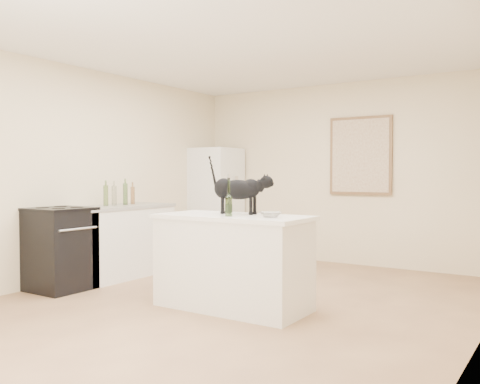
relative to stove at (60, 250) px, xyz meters
name	(u,v)px	position (x,y,z in m)	size (l,w,h in m)	color
floor	(236,302)	(1.95, 0.60, -0.45)	(5.50, 5.50, 0.00)	tan
ceiling	(236,42)	(1.95, 0.60, 2.15)	(5.50, 5.50, 0.00)	white
wall_back	(341,174)	(1.95, 3.35, 0.85)	(4.50, 4.50, 0.00)	beige
wall_left	(84,173)	(-0.30, 0.60, 0.85)	(5.50, 5.50, 0.00)	beige
island_base	(233,264)	(2.05, 0.40, -0.02)	(1.44, 0.67, 0.86)	white
island_top	(233,217)	(2.05, 0.40, 0.43)	(1.50, 0.70, 0.04)	white
left_cabinets	(120,242)	(0.00, 0.90, -0.02)	(0.60, 1.40, 0.86)	white
left_countertop	(120,207)	(0.00, 0.90, 0.43)	(0.62, 1.44, 0.04)	gray
stove	(60,250)	(0.00, 0.00, 0.00)	(0.60, 0.60, 0.90)	black
fridge	(215,202)	(0.00, 2.95, 0.40)	(0.68, 0.68, 1.70)	white
artwork_frame	(360,156)	(2.25, 3.32, 1.10)	(0.90, 0.03, 1.10)	brown
artwork_canvas	(360,156)	(2.25, 3.30, 1.10)	(0.82, 0.00, 1.02)	beige
black_cat	(238,192)	(2.02, 0.53, 0.66)	(0.61, 0.18, 0.43)	black
wine_bottle	(229,200)	(2.10, 0.26, 0.61)	(0.07, 0.07, 0.31)	#3A6227
glass_bowl	(271,215)	(2.49, 0.35, 0.47)	(0.20, 0.20, 0.05)	silver
fridge_paper	(237,182)	(0.34, 3.05, 0.71)	(0.01, 0.15, 0.19)	beige
counter_bottle_cluster	(119,195)	(-0.02, 0.91, 0.58)	(0.12, 0.50, 0.27)	brown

